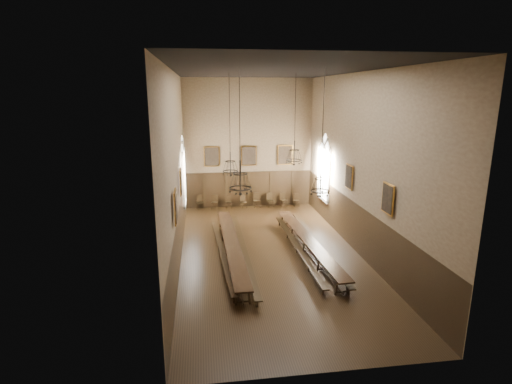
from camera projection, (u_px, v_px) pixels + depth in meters
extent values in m
cube|color=black|center=(270.00, 254.00, 20.39)|extent=(9.00, 18.00, 0.02)
cube|color=black|center=(272.00, 70.00, 18.20)|extent=(9.00, 18.00, 0.02)
cube|color=#7D694D|center=(249.00, 144.00, 27.96)|extent=(9.00, 0.02, 9.00)
cube|color=#7D694D|center=(329.00, 228.00, 10.64)|extent=(9.00, 0.02, 9.00)
cube|color=#7D694D|center=(176.00, 170.00, 18.70)|extent=(0.02, 18.00, 9.00)
cube|color=#7D694D|center=(360.00, 165.00, 19.90)|extent=(0.02, 18.00, 9.00)
cube|color=black|center=(232.00, 242.00, 19.84)|extent=(0.88, 10.42, 0.07)
cube|color=black|center=(308.00, 239.00, 20.36)|extent=(1.19, 9.89, 0.07)
cube|color=black|center=(222.00, 251.00, 19.74)|extent=(0.78, 9.52, 0.05)
cube|color=black|center=(243.00, 248.00, 19.93)|extent=(0.36, 10.58, 0.05)
cube|color=black|center=(297.00, 246.00, 20.41)|extent=(0.36, 9.59, 0.05)
cube|color=black|center=(317.00, 243.00, 20.66)|extent=(0.39, 10.17, 0.05)
cube|color=black|center=(200.00, 203.00, 28.07)|extent=(0.57, 0.57, 0.05)
cube|color=black|center=(200.00, 198.00, 28.19)|extent=(0.44, 0.18, 0.54)
cube|color=black|center=(215.00, 202.00, 28.20)|extent=(0.53, 0.53, 0.05)
cube|color=black|center=(214.00, 198.00, 28.31)|extent=(0.44, 0.14, 0.52)
cube|color=black|center=(229.00, 202.00, 28.33)|extent=(0.42, 0.42, 0.05)
cube|color=black|center=(228.00, 199.00, 28.43)|extent=(0.40, 0.05, 0.48)
cube|color=black|center=(243.00, 202.00, 28.47)|extent=(0.50, 0.50, 0.05)
cube|color=black|center=(243.00, 198.00, 28.58)|extent=(0.38, 0.17, 0.47)
cube|color=black|center=(257.00, 201.00, 28.57)|extent=(0.48, 0.48, 0.05)
cube|color=black|center=(257.00, 196.00, 28.69)|extent=(0.46, 0.07, 0.55)
cube|color=black|center=(270.00, 200.00, 28.65)|extent=(0.54, 0.54, 0.05)
cube|color=black|center=(270.00, 196.00, 28.77)|extent=(0.45, 0.14, 0.53)
cube|color=black|center=(284.00, 200.00, 28.85)|extent=(0.53, 0.53, 0.05)
cube|color=black|center=(283.00, 196.00, 28.96)|extent=(0.41, 0.17, 0.50)
cube|color=black|center=(296.00, 201.00, 28.87)|extent=(0.40, 0.40, 0.05)
cube|color=black|center=(296.00, 197.00, 28.97)|extent=(0.39, 0.04, 0.47)
cylinder|color=black|center=(230.00, 113.00, 20.63)|extent=(0.03, 0.03, 4.04)
torus|color=black|center=(231.00, 171.00, 21.37)|extent=(0.85, 0.85, 0.05)
torus|color=black|center=(230.00, 161.00, 21.24)|extent=(0.54, 0.54, 0.04)
cylinder|color=black|center=(230.00, 163.00, 21.26)|extent=(0.06, 0.06, 1.20)
cylinder|color=black|center=(295.00, 108.00, 21.30)|extent=(0.03, 0.03, 3.53)
torus|color=black|center=(294.00, 160.00, 21.99)|extent=(0.87, 0.87, 0.05)
torus|color=black|center=(294.00, 150.00, 21.85)|extent=(0.55, 0.55, 0.04)
cylinder|color=black|center=(294.00, 152.00, 21.87)|extent=(0.06, 0.06, 1.23)
cylinder|color=black|center=(240.00, 115.00, 15.70)|extent=(0.03, 0.03, 3.65)
torus|color=black|center=(240.00, 188.00, 16.42)|extent=(0.94, 0.94, 0.06)
torus|color=black|center=(240.00, 174.00, 16.27)|extent=(0.59, 0.59, 0.04)
cylinder|color=black|center=(240.00, 176.00, 16.30)|extent=(0.07, 0.07, 1.32)
cylinder|color=black|center=(323.00, 119.00, 16.24)|extent=(0.03, 0.03, 4.04)
torus|color=black|center=(320.00, 191.00, 16.97)|extent=(0.82, 0.82, 0.05)
torus|color=black|center=(321.00, 179.00, 16.84)|extent=(0.52, 0.52, 0.04)
cylinder|color=black|center=(321.00, 181.00, 16.87)|extent=(0.06, 0.06, 1.16)
cube|color=#A87228|center=(212.00, 157.00, 27.68)|extent=(1.10, 0.12, 1.40)
cube|color=black|center=(212.00, 157.00, 27.68)|extent=(0.98, 0.02, 1.28)
cube|color=#A87228|center=(249.00, 156.00, 28.03)|extent=(1.10, 0.12, 1.40)
cube|color=black|center=(249.00, 156.00, 28.03)|extent=(0.98, 0.02, 1.28)
cube|color=#A87228|center=(285.00, 155.00, 28.37)|extent=(1.10, 0.12, 1.40)
cube|color=black|center=(285.00, 155.00, 28.37)|extent=(0.98, 0.02, 1.28)
cube|color=#A87228|center=(181.00, 182.00, 19.87)|extent=(0.12, 1.00, 1.30)
cube|color=black|center=(181.00, 182.00, 19.87)|extent=(0.02, 0.88, 1.18)
cube|color=#A87228|center=(175.00, 207.00, 15.55)|extent=(0.12, 1.00, 1.30)
cube|color=black|center=(175.00, 207.00, 15.55)|extent=(0.02, 0.88, 1.18)
cube|color=#A87228|center=(349.00, 177.00, 21.03)|extent=(0.12, 1.00, 1.30)
cube|color=black|center=(349.00, 177.00, 21.03)|extent=(0.02, 0.88, 1.18)
cube|color=#A87228|center=(388.00, 199.00, 16.71)|extent=(0.12, 1.00, 1.30)
cube|color=black|center=(388.00, 199.00, 16.71)|extent=(0.02, 0.88, 1.18)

